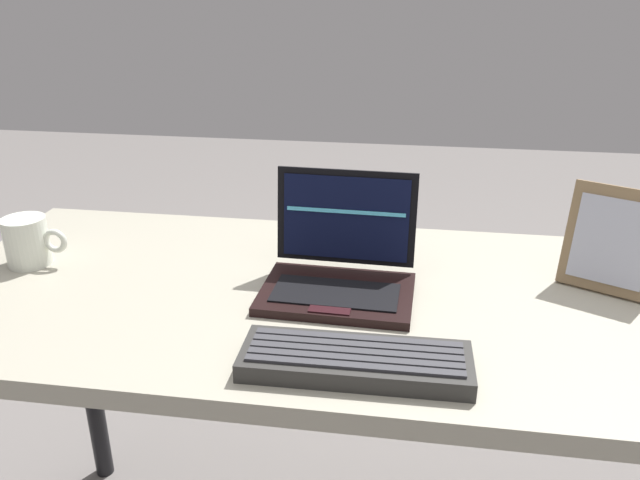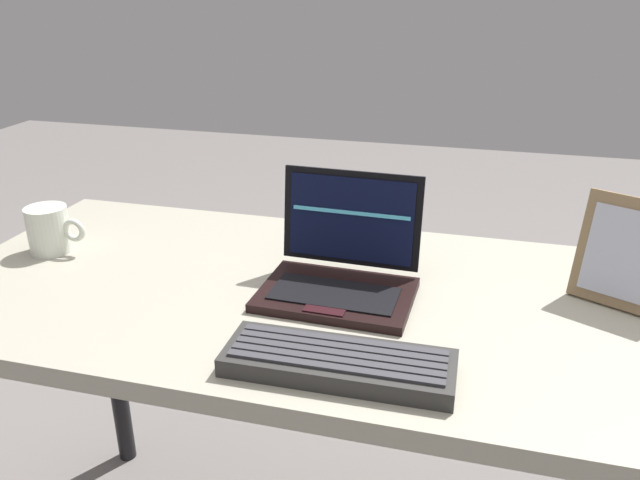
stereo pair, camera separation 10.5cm
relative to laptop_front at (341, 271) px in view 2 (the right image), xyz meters
The scene contains 5 objects.
desk 0.15m from the laptop_front, ahead, with size 1.64×0.65×0.75m.
laptop_front is the anchor object (origin of this frame).
external_keyboard 0.24m from the laptop_front, 77.60° to the right, with size 0.33×0.11×0.03m.
photo_frame 0.47m from the laptop_front, ahead, with size 0.16×0.11×0.19m.
coffee_mug 0.60m from the laptop_front, behind, with size 0.12×0.08×0.09m.
Camera 2 is at (0.12, -0.95, 1.27)m, focal length 35.40 mm.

